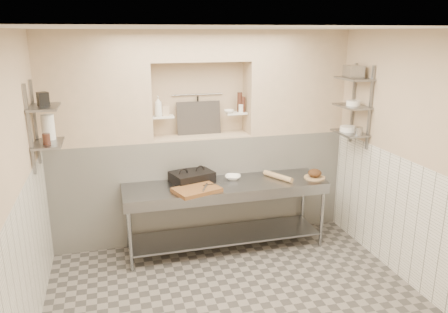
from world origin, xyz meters
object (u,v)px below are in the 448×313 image
object	(u,v)px
prep_table	(226,203)
mixing_bowl	(233,177)
bread_loaf	(315,173)
rolling_pin	(278,176)
panini_press	(192,177)
jug_left	(48,127)
bowl_alcove	(229,111)
bottle_soap	(158,106)
cutting_board	(197,190)

from	to	relation	value
prep_table	mixing_bowl	bearing A→B (deg)	48.60
mixing_bowl	bread_loaf	xyz separation A→B (m)	(1.06, -0.24, 0.04)
rolling_pin	mixing_bowl	bearing A→B (deg)	165.85
panini_press	bread_loaf	xyz separation A→B (m)	(1.60, -0.26, 0.00)
jug_left	bread_loaf	bearing A→B (deg)	-1.65
prep_table	jug_left	bearing A→B (deg)	179.65
rolling_pin	jug_left	bearing A→B (deg)	180.00
rolling_pin	jug_left	size ratio (longest dim) A/B	1.65
rolling_pin	jug_left	distance (m)	2.88
bowl_alcove	bottle_soap	bearing A→B (deg)	179.94
cutting_board	bottle_soap	size ratio (longest dim) A/B	2.02
prep_table	rolling_pin	xyz separation A→B (m)	(0.72, 0.01, 0.29)
jug_left	cutting_board	bearing A→B (deg)	-6.76
bottle_soap	bowl_alcove	distance (m)	0.95
panini_press	jug_left	distance (m)	1.82
prep_table	cutting_board	bearing A→B (deg)	-156.60
cutting_board	bread_loaf	world-z (taller)	bread_loaf
panini_press	bottle_soap	bearing A→B (deg)	117.79
cutting_board	mixing_bowl	distance (m)	0.65
prep_table	bread_loaf	distance (m)	1.25
mixing_bowl	bread_loaf	bearing A→B (deg)	-12.71
bread_loaf	jug_left	bearing A→B (deg)	178.35
prep_table	bread_loaf	bearing A→B (deg)	-3.86
cutting_board	rolling_pin	distance (m)	1.15
bottle_soap	panini_press	bearing A→B (deg)	-45.41
cutting_board	bowl_alcove	world-z (taller)	bowl_alcove
bread_loaf	bowl_alcove	distance (m)	1.41
bottle_soap	jug_left	xyz separation A→B (m)	(-1.28, -0.53, -0.09)
bread_loaf	prep_table	bearing A→B (deg)	176.14
bowl_alcove	cutting_board	bearing A→B (deg)	-130.16
panini_press	bottle_soap	distance (m)	1.01
panini_press	bread_loaf	size ratio (longest dim) A/B	3.33
prep_table	panini_press	world-z (taller)	panini_press
panini_press	mixing_bowl	size ratio (longest dim) A/B	2.91
prep_table	panini_press	xyz separation A→B (m)	(-0.40, 0.18, 0.33)
mixing_bowl	jug_left	size ratio (longest dim) A/B	0.74
jug_left	prep_table	bearing A→B (deg)	-0.35
jug_left	bottle_soap	bearing A→B (deg)	22.35
bread_loaf	bowl_alcove	world-z (taller)	bowl_alcove
panini_press	bread_loaf	distance (m)	1.62
panini_press	mixing_bowl	xyz separation A→B (m)	(0.54, -0.02, -0.04)
panini_press	jug_left	size ratio (longest dim) A/B	2.14
bread_loaf	bowl_alcove	xyz separation A→B (m)	(-1.01, 0.62, 0.76)
prep_table	rolling_pin	size ratio (longest dim) A/B	5.65
prep_table	cutting_board	size ratio (longest dim) A/B	4.89
bread_loaf	cutting_board	bearing A→B (deg)	-176.49
bottle_soap	bowl_alcove	world-z (taller)	bottle_soap
cutting_board	bread_loaf	distance (m)	1.62
panini_press	cutting_board	size ratio (longest dim) A/B	1.12
bottle_soap	jug_left	size ratio (longest dim) A/B	0.94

